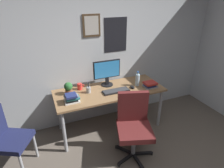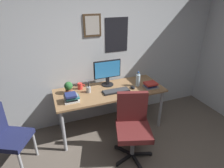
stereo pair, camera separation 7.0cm
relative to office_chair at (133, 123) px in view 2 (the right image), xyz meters
The scene contains 13 objects.
wall_back 1.34m from the office_chair, 91.18° to the left, with size 4.40×0.10×2.60m.
desk 0.69m from the office_chair, 97.40° to the left, with size 1.76×0.69×0.74m.
office_chair is the anchor object (origin of this frame).
side_chair 1.67m from the office_chair, 166.14° to the left, with size 0.57×0.57×0.88m.
monitor 0.97m from the office_chair, 93.93° to the left, with size 0.46×0.20×0.43m.
keyboard 0.62m from the office_chair, 91.58° to the left, with size 0.43×0.15×0.03m.
computer_mouse 0.69m from the office_chair, 64.25° to the left, with size 0.06×0.11×0.04m.
water_bottle 0.83m from the office_chair, 57.93° to the left, with size 0.07×0.07×0.25m.
coffee_mug_near 1.05m from the office_chair, 120.91° to the left, with size 0.12×0.08×0.10m.
potted_plant 1.11m from the office_chair, 132.48° to the left, with size 0.13×0.13×0.20m.
pen_cup 0.87m from the office_chair, 120.95° to the left, with size 0.07×0.07×0.20m.
book_stack_left 0.80m from the office_chair, 41.70° to the left, with size 0.22×0.19×0.10m.
book_stack_right 0.94m from the office_chair, 144.09° to the left, with size 0.21×0.18×0.13m.
Camera 2 is at (-0.99, -0.80, 2.14)m, focal length 30.12 mm.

